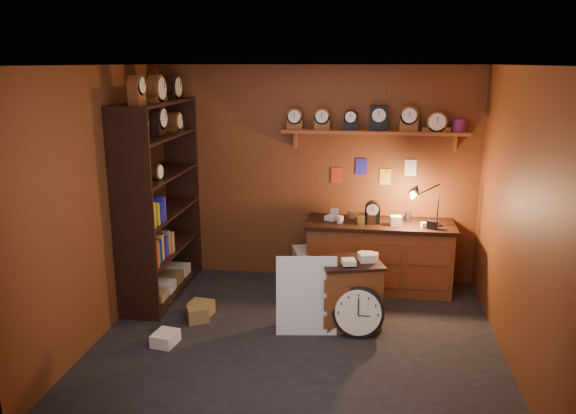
# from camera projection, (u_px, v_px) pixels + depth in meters

# --- Properties ---
(floor) EXTENTS (4.00, 4.00, 0.00)m
(floor) POSITION_uv_depth(u_px,v_px,m) (298.00, 340.00, 5.68)
(floor) COLOR black
(floor) RESTS_ON ground
(room_shell) EXTENTS (4.02, 3.62, 2.71)m
(room_shell) POSITION_uv_depth(u_px,v_px,m) (305.00, 171.00, 5.35)
(room_shell) COLOR brown
(room_shell) RESTS_ON ground
(shelving_unit) EXTENTS (0.47, 1.60, 2.58)m
(shelving_unit) POSITION_uv_depth(u_px,v_px,m) (157.00, 192.00, 6.55)
(shelving_unit) COLOR black
(shelving_unit) RESTS_ON ground
(workbench) EXTENTS (1.78, 0.66, 1.36)m
(workbench) POSITION_uv_depth(u_px,v_px,m) (379.00, 252.00, 6.86)
(workbench) COLOR brown
(workbench) RESTS_ON ground
(low_cabinet) EXTENTS (0.74, 0.68, 0.80)m
(low_cabinet) POSITION_uv_depth(u_px,v_px,m) (350.00, 290.00, 5.94)
(low_cabinet) COLOR brown
(low_cabinet) RESTS_ON ground
(big_round_clock) EXTENTS (0.53, 0.17, 0.53)m
(big_round_clock) POSITION_uv_depth(u_px,v_px,m) (358.00, 312.00, 5.70)
(big_round_clock) COLOR black
(big_round_clock) RESTS_ON ground
(white_panel) EXTENTS (0.64, 0.25, 0.82)m
(white_panel) POSITION_uv_depth(u_px,v_px,m) (306.00, 331.00, 5.85)
(white_panel) COLOR silver
(white_panel) RESTS_ON ground
(mini_fridge) EXTENTS (0.58, 0.60, 0.49)m
(mini_fridge) POSITION_uv_depth(u_px,v_px,m) (314.00, 269.00, 6.95)
(mini_fridge) COLOR silver
(mini_fridge) RESTS_ON ground
(floor_box_a) EXTENTS (0.28, 0.25, 0.15)m
(floor_box_a) POSITION_uv_depth(u_px,v_px,m) (201.00, 308.00, 6.23)
(floor_box_a) COLOR olive
(floor_box_a) RESTS_ON ground
(floor_box_b) EXTENTS (0.25, 0.28, 0.13)m
(floor_box_b) POSITION_uv_depth(u_px,v_px,m) (165.00, 338.00, 5.58)
(floor_box_b) COLOR white
(floor_box_b) RESTS_ON ground
(floor_box_c) EXTENTS (0.28, 0.26, 0.17)m
(floor_box_c) POSITION_uv_depth(u_px,v_px,m) (198.00, 314.00, 6.06)
(floor_box_c) COLOR olive
(floor_box_c) RESTS_ON ground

